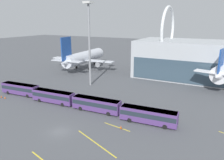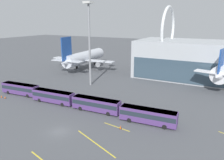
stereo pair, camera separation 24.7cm
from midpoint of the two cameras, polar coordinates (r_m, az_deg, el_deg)
ground_plane at (r=46.59m, az=-13.48°, el=-12.99°), size 440.00×440.00×0.00m
airliner_at_gate_near at (r=100.79m, az=-7.32°, el=5.90°), size 30.58×34.09×15.36m
shuttle_bus_0 at (r=71.16m, az=-22.77°, el=-2.02°), size 12.61×3.52×3.35m
shuttle_bus_1 at (r=61.38m, az=-15.03°, el=-4.01°), size 12.58×3.30×3.35m
shuttle_bus_2 at (r=53.95m, az=-4.05°, el=-6.22°), size 12.58×3.27×3.35m
shuttle_bus_3 at (r=48.45m, az=9.53°, el=-9.02°), size 12.59×3.40×3.35m
floodlight_mast at (r=73.29m, az=-5.87°, el=11.66°), size 2.67×2.67×27.47m
lane_stripe_0 at (r=41.87m, az=-4.28°, el=-16.05°), size 10.98×4.77×0.01m
lane_stripe_2 at (r=47.17m, az=1.33°, el=-12.15°), size 6.52×1.23×0.01m
traffic_cone_0 at (r=46.30m, az=2.39°, el=-12.21°), size 0.49×0.49×0.75m
traffic_cone_1 at (r=71.31m, az=-26.82°, el=-3.84°), size 0.49×0.49×0.68m
traffic_cone_2 at (r=70.06m, az=-26.06°, el=-4.09°), size 0.56×0.56×0.64m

